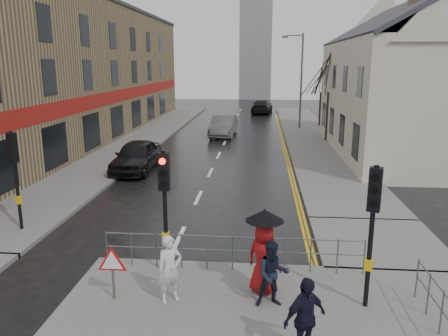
% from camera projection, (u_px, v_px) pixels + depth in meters
% --- Properties ---
extents(ground, '(120.00, 120.00, 0.00)m').
position_uv_depth(ground, '(158.00, 281.00, 11.72)').
color(ground, black).
rests_on(ground, ground).
extents(left_pavement, '(4.00, 44.00, 0.14)m').
position_uv_depth(left_pavement, '(145.00, 136.00, 34.52)').
color(left_pavement, '#605E5B').
rests_on(left_pavement, ground).
extents(right_pavement, '(4.00, 40.00, 0.14)m').
position_uv_depth(right_pavement, '(309.00, 134.00, 35.37)').
color(right_pavement, '#605E5B').
rests_on(right_pavement, ground).
extents(pavement_bridge_right, '(4.00, 4.20, 0.14)m').
position_uv_depth(pavement_bridge_right, '(378.00, 242.00, 14.07)').
color(pavement_bridge_right, '#605E5B').
rests_on(pavement_bridge_right, ground).
extents(building_left_terrace, '(8.00, 42.00, 10.00)m').
position_uv_depth(building_left_terrace, '(67.00, 72.00, 32.86)').
color(building_left_terrace, '#907A53').
rests_on(building_left_terrace, ground).
extents(building_right_cream, '(9.00, 16.40, 10.10)m').
position_uv_depth(building_right_cream, '(413.00, 78.00, 27.03)').
color(building_right_cream, beige).
rests_on(building_right_cream, ground).
extents(church_tower, '(5.00, 5.00, 18.00)m').
position_uv_depth(church_tower, '(256.00, 42.00, 69.53)').
color(church_tower, gray).
rests_on(church_tower, ground).
extents(traffic_signal_near_left, '(0.28, 0.27, 3.40)m').
position_uv_depth(traffic_signal_near_left, '(164.00, 192.00, 11.32)').
color(traffic_signal_near_left, black).
rests_on(traffic_signal_near_left, near_pavement).
extents(traffic_signal_near_right, '(0.34, 0.33, 3.40)m').
position_uv_depth(traffic_signal_near_right, '(373.00, 212.00, 9.74)').
color(traffic_signal_near_right, black).
rests_on(traffic_signal_near_right, near_pavement).
extents(traffic_signal_far_left, '(0.34, 0.33, 3.40)m').
position_uv_depth(traffic_signal_far_left, '(14.00, 163.00, 14.51)').
color(traffic_signal_far_left, black).
rests_on(traffic_signal_far_left, left_pavement).
extents(guard_railing_front, '(7.14, 0.04, 1.00)m').
position_uv_depth(guard_railing_front, '(232.00, 245.00, 11.94)').
color(guard_railing_front, '#595B5E').
rests_on(guard_railing_front, near_pavement).
extents(warning_sign, '(0.80, 0.07, 1.35)m').
position_uv_depth(warning_sign, '(112.00, 264.00, 10.38)').
color(warning_sign, '#595B5E').
rests_on(warning_sign, near_pavement).
extents(street_lamp, '(1.83, 0.25, 8.00)m').
position_uv_depth(street_lamp, '(299.00, 75.00, 37.25)').
color(street_lamp, '#595B5E').
rests_on(street_lamp, right_pavement).
extents(tree_near, '(2.40, 2.40, 6.58)m').
position_uv_depth(tree_near, '(330.00, 71.00, 31.19)').
color(tree_near, '#33251C').
rests_on(tree_near, right_pavement).
extents(tree_far, '(2.40, 2.40, 5.64)m').
position_uv_depth(tree_far, '(322.00, 78.00, 39.07)').
color(tree_far, '#33251C').
rests_on(tree_far, right_pavement).
extents(pedestrian_a, '(0.72, 0.66, 1.64)m').
position_uv_depth(pedestrian_a, '(170.00, 269.00, 10.32)').
color(pedestrian_a, silver).
rests_on(pedestrian_a, near_pavement).
extents(pedestrian_b, '(0.85, 0.71, 1.59)m').
position_uv_depth(pedestrian_b, '(273.00, 274.00, 10.13)').
color(pedestrian_b, black).
rests_on(pedestrian_b, near_pavement).
extents(pedestrian_with_umbrella, '(1.05, 0.96, 2.15)m').
position_uv_depth(pedestrian_with_umbrella, '(264.00, 249.00, 10.67)').
color(pedestrian_with_umbrella, maroon).
rests_on(pedestrian_with_umbrella, near_pavement).
extents(pedestrian_d, '(1.04, 0.91, 1.68)m').
position_uv_depth(pedestrian_d, '(305.00, 319.00, 8.27)').
color(pedestrian_d, black).
rests_on(pedestrian_d, near_pavement).
extents(car_parked, '(1.99, 4.85, 1.65)m').
position_uv_depth(car_parked, '(137.00, 156.00, 23.48)').
color(car_parked, black).
rests_on(car_parked, ground).
extents(car_mid, '(2.02, 5.05, 1.63)m').
position_uv_depth(car_mid, '(224.00, 126.00, 34.71)').
color(car_mid, '#4D4F52').
rests_on(car_mid, ground).
extents(car_far, '(2.66, 5.49, 1.54)m').
position_uv_depth(car_far, '(262.00, 107.00, 50.40)').
color(car_far, black).
rests_on(car_far, ground).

